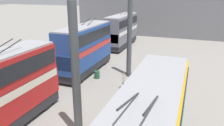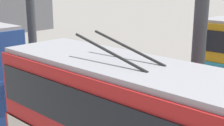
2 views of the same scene
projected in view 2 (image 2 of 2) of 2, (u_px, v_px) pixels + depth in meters
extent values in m
cylinder|color=#42474C|center=(198.00, 60.00, 11.74)|extent=(0.51, 0.51, 8.28)
cylinder|color=#42474C|center=(32.00, 30.00, 18.99)|extent=(0.51, 0.51, 8.28)
cube|color=#333338|center=(36.00, 93.00, 20.04)|extent=(0.93, 0.93, 0.08)
cylinder|color=black|center=(217.00, 113.00, 15.84)|extent=(0.98, 0.30, 0.98)
cube|color=black|center=(205.00, 70.00, 17.00)|extent=(0.12, 2.30, 1.35)
cube|color=red|center=(157.00, 116.00, 7.28)|extent=(9.69, 2.43, 1.94)
cube|color=black|center=(157.00, 112.00, 7.26)|extent=(9.39, 2.51, 1.07)
cube|color=#9E9EA3|center=(159.00, 73.00, 7.02)|extent=(9.59, 2.25, 0.14)
cylinder|color=#282828|center=(128.00, 47.00, 7.98)|extent=(2.35, 0.07, 0.65)
cylinder|color=#282828|center=(109.00, 52.00, 7.48)|extent=(2.35, 0.07, 0.65)
cylinder|color=black|center=(13.00, 123.00, 14.67)|extent=(1.02, 0.30, 1.02)
cube|color=black|center=(3.00, 101.00, 12.59)|extent=(0.12, 2.30, 1.34)
cube|color=#384251|center=(81.00, 100.00, 18.02)|extent=(0.32, 0.24, 0.74)
cube|color=beige|center=(81.00, 88.00, 17.84)|extent=(0.45, 0.29, 0.64)
sphere|color=#A37A5B|center=(80.00, 81.00, 17.73)|extent=(0.21, 0.21, 0.21)
cylinder|color=#235638|center=(13.00, 109.00, 16.58)|extent=(0.56, 0.56, 0.81)
cylinder|color=#235638|center=(13.00, 109.00, 16.58)|extent=(0.59, 0.59, 0.04)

